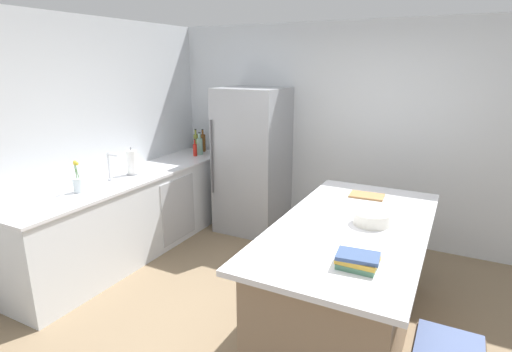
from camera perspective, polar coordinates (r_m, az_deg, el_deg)
ground_plane at (r=3.54m, az=3.17°, el=-21.25°), size 7.20×7.20×0.00m
wall_rear at (r=5.04m, az=14.07°, el=5.84°), size 6.00×0.10×2.60m
wall_left at (r=4.50m, az=-26.33°, el=3.51°), size 0.10×6.00×2.60m
counter_run_left at (r=4.83m, az=-16.74°, el=-5.14°), size 0.67×3.03×0.92m
kitchen_island at (r=3.42m, az=13.03°, el=-13.78°), size 1.10×2.18×0.93m
refrigerator at (r=5.15m, az=-0.50°, el=2.17°), size 0.80×0.77×1.84m
sink_faucet at (r=4.51m, az=-20.01°, el=1.32°), size 0.15×0.05×0.30m
flower_vase at (r=4.23m, az=-23.94°, el=-0.92°), size 0.10×0.10×0.32m
paper_towel_roll at (r=4.69m, az=-17.19°, el=1.80°), size 0.14×0.14×0.31m
whiskey_bottle at (r=5.71m, az=-7.54°, el=4.73°), size 0.08×0.08×0.31m
olive_oil_bottle at (r=5.65m, az=-8.51°, el=4.67°), size 0.06×0.06×0.33m
gin_bottle at (r=5.52m, az=-7.98°, el=4.27°), size 0.08×0.08×0.30m
hot_sauce_bottle at (r=5.45m, az=-8.65°, el=3.74°), size 0.05×0.05×0.23m
cookbook_stack at (r=2.57m, az=14.22°, el=-11.58°), size 0.27×0.20×0.09m
mixing_bowl at (r=3.24m, az=16.10°, el=-5.77°), size 0.28×0.28×0.10m
cutting_board at (r=3.89m, az=15.44°, el=-2.70°), size 0.32×0.21×0.02m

